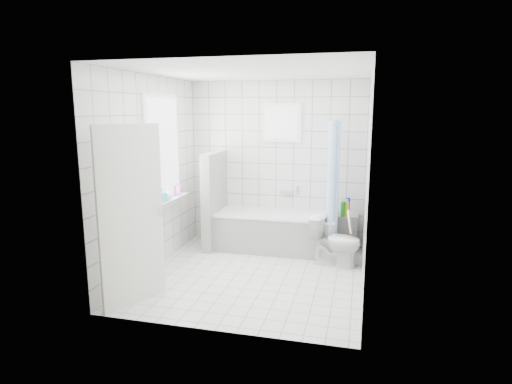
# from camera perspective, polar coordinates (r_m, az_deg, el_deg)

# --- Properties ---
(ground) EXTENTS (3.00, 3.00, 0.00)m
(ground) POSITION_cam_1_polar(r_m,az_deg,el_deg) (5.75, -0.44, -11.00)
(ground) COLOR white
(ground) RESTS_ON ground
(ceiling) EXTENTS (3.00, 3.00, 0.00)m
(ceiling) POSITION_cam_1_polar(r_m,az_deg,el_deg) (5.36, -0.48, 15.77)
(ceiling) COLOR white
(ceiling) RESTS_ON ground
(wall_back) EXTENTS (2.80, 0.02, 2.60)m
(wall_back) POSITION_cam_1_polar(r_m,az_deg,el_deg) (6.85, 2.68, 3.79)
(wall_back) COLOR white
(wall_back) RESTS_ON ground
(wall_front) EXTENTS (2.80, 0.02, 2.60)m
(wall_front) POSITION_cam_1_polar(r_m,az_deg,el_deg) (3.99, -5.84, -1.34)
(wall_front) COLOR white
(wall_front) RESTS_ON ground
(wall_left) EXTENTS (0.02, 3.00, 2.60)m
(wall_left) POSITION_cam_1_polar(r_m,az_deg,el_deg) (5.91, -13.73, 2.36)
(wall_left) COLOR white
(wall_left) RESTS_ON ground
(wall_right) EXTENTS (0.02, 3.00, 2.60)m
(wall_right) POSITION_cam_1_polar(r_m,az_deg,el_deg) (5.24, 14.54, 1.27)
(wall_right) COLOR white
(wall_right) RESTS_ON ground
(window_left) EXTENTS (0.01, 0.90, 1.40)m
(window_left) POSITION_cam_1_polar(r_m,az_deg,el_deg) (6.12, -12.18, 5.54)
(window_left) COLOR white
(window_left) RESTS_ON wall_left
(window_back) EXTENTS (0.50, 0.01, 0.50)m
(window_back) POSITION_cam_1_polar(r_m,az_deg,el_deg) (6.74, 3.50, 9.21)
(window_back) COLOR white
(window_back) RESTS_ON wall_back
(window_sill) EXTENTS (0.18, 1.02, 0.08)m
(window_sill) POSITION_cam_1_polar(r_m,az_deg,el_deg) (6.21, -11.54, -1.28)
(window_sill) COLOR white
(window_sill) RESTS_ON wall_left
(door) EXTENTS (0.39, 0.73, 2.00)m
(door) POSITION_cam_1_polar(r_m,az_deg,el_deg) (4.85, -16.26, -3.20)
(door) COLOR silver
(door) RESTS_ON ground
(bathtub) EXTENTS (1.84, 0.77, 0.58)m
(bathtub) POSITION_cam_1_polar(r_m,az_deg,el_deg) (6.68, 2.72, -5.25)
(bathtub) COLOR white
(bathtub) RESTS_ON ground
(partition_wall) EXTENTS (0.15, 0.85, 1.50)m
(partition_wall) POSITION_cam_1_polar(r_m,az_deg,el_deg) (6.78, -5.53, -1.05)
(partition_wall) COLOR white
(partition_wall) RESTS_ON ground
(tiled_ledge) EXTENTS (0.40, 0.24, 0.55)m
(tiled_ledge) POSITION_cam_1_polar(r_m,az_deg,el_deg) (6.81, 11.66, -5.27)
(tiled_ledge) COLOR white
(tiled_ledge) RESTS_ON ground
(toilet) EXTENTS (0.75, 0.53, 0.70)m
(toilet) POSITION_cam_1_polar(r_m,az_deg,el_deg) (6.10, 10.59, -6.43)
(toilet) COLOR white
(toilet) RESTS_ON ground
(curtain_rod) EXTENTS (0.02, 0.80, 0.02)m
(curtain_rod) POSITION_cam_1_polar(r_m,az_deg,el_deg) (6.28, 10.64, 9.38)
(curtain_rod) COLOR silver
(curtain_rod) RESTS_ON wall_back
(shower_curtain) EXTENTS (0.14, 0.48, 1.78)m
(shower_curtain) POSITION_cam_1_polar(r_m,az_deg,el_deg) (6.24, 10.28, 1.07)
(shower_curtain) COLOR #56A4FE
(shower_curtain) RESTS_ON curtain_rod
(tub_faucet) EXTENTS (0.18, 0.06, 0.06)m
(tub_faucet) POSITION_cam_1_polar(r_m,az_deg,el_deg) (6.85, 4.13, -0.04)
(tub_faucet) COLOR silver
(tub_faucet) RESTS_ON wall_back
(sill_bottles) EXTENTS (0.19, 0.75, 0.33)m
(sill_bottles) POSITION_cam_1_polar(r_m,az_deg,el_deg) (6.03, -12.15, -0.05)
(sill_bottles) COLOR #C665CA
(sill_bottles) RESTS_ON window_sill
(ledge_bottles) EXTENTS (0.14, 0.19, 0.27)m
(ledge_bottles) POSITION_cam_1_polar(r_m,az_deg,el_deg) (6.67, 11.89, -2.12)
(ledge_bottles) COLOR #189221
(ledge_bottles) RESTS_ON tiled_ledge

